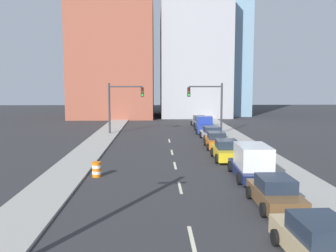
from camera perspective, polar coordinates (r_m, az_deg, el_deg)
sidewalk_left at (r=51.04m, az=-8.37°, el=-0.13°), size 2.78×91.19×0.13m
sidewalk_right at (r=51.41m, az=7.76°, el=-0.07°), size 2.78×91.19×0.13m
lane_stripe_at_9m at (r=14.82m, az=3.63°, el=-16.69°), size 0.16×2.40×0.01m
lane_stripe_at_16m at (r=21.37m, az=1.86°, el=-9.37°), size 0.16×2.40×0.01m
lane_stripe_at_22m at (r=26.98m, az=1.08°, el=-6.03°), size 0.16×2.40×0.01m
lane_stripe_at_27m at (r=32.11m, az=0.61°, el=-4.02°), size 0.16×2.40×0.01m
lane_stripe_at_33m at (r=38.62m, az=0.20°, el=-2.25°), size 0.16×2.40×0.01m
building_brick_left at (r=68.38m, az=-8.25°, el=10.03°), size 14.00×16.00×20.44m
building_office_center at (r=72.29m, az=3.72°, el=10.04°), size 12.00×20.00×20.84m
building_glass_right at (r=77.36m, az=6.26°, el=14.69°), size 13.00×20.00×34.03m
traffic_signal_left at (r=43.64m, az=-7.41°, el=3.76°), size 4.13×0.35×5.93m
traffic_signal_right at (r=43.90m, az=6.64°, el=3.79°), size 4.13×0.35×5.93m
traffic_barrel at (r=24.10m, az=-10.83°, el=-6.51°), size 0.56×0.56×0.95m
sedan_tan at (r=13.58m, az=22.17°, el=-16.28°), size 2.21×4.75×1.51m
sedan_brown at (r=18.68m, az=16.01°, el=-9.84°), size 2.07×4.28×1.47m
box_truck_navy at (r=23.80m, az=12.75°, el=-5.44°), size 2.51×5.30×2.09m
sedan_yellow at (r=29.20m, az=8.88°, el=-3.75°), size 2.12×4.32×1.55m
sedan_orange at (r=34.46m, az=7.36°, el=-2.24°), size 2.10×4.39×1.48m
sedan_silver at (r=39.57m, az=6.71°, el=-1.15°), size 2.29×4.33×1.39m
pickup_truck_blue at (r=45.70m, az=5.65°, el=0.02°), size 2.61×5.86×1.86m
sedan_gray at (r=51.77m, az=4.82°, el=0.69°), size 2.20×4.61×1.49m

